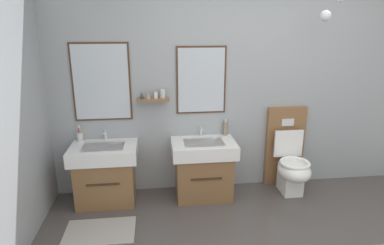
{
  "coord_description": "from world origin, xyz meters",
  "views": [
    {
      "loc": [
        -1.16,
        -2.01,
        1.96
      ],
      "look_at": [
        -0.77,
        1.29,
        0.96
      ],
      "focal_mm": 30.63,
      "sensor_mm": 36.0,
      "label": 1
    }
  ],
  "objects": [
    {
      "name": "vanity_sink_left",
      "position": [
        -1.73,
        1.46,
        0.36
      ],
      "size": [
        0.73,
        0.52,
        0.68
      ],
      "color": "brown",
      "rests_on": "ground"
    },
    {
      "name": "vanity_sink_right",
      "position": [
        -0.62,
        1.46,
        0.36
      ],
      "size": [
        0.73,
        0.52,
        0.68
      ],
      "color": "brown",
      "rests_on": "ground"
    },
    {
      "name": "bath_mat",
      "position": [
        -1.73,
        0.85,
        0.01
      ],
      "size": [
        0.68,
        0.44,
        0.01
      ],
      "primitive_type": "cube",
      "color": "#9E9993",
      "rests_on": "ground"
    },
    {
      "name": "tap_on_right_sink",
      "position": [
        -0.62,
        1.65,
        0.75
      ],
      "size": [
        0.03,
        0.13,
        0.11
      ],
      "color": "silver",
      "rests_on": "vanity_sink_right"
    },
    {
      "name": "soap_dispenser",
      "position": [
        -0.32,
        1.65,
        0.76
      ],
      "size": [
        0.06,
        0.06,
        0.2
      ],
      "color": "gray",
      "rests_on": "vanity_sink_right"
    },
    {
      "name": "tap_on_left_sink",
      "position": [
        -1.73,
        1.65,
        0.75
      ],
      "size": [
        0.03,
        0.13,
        0.11
      ],
      "color": "silver",
      "rests_on": "vanity_sink_left"
    },
    {
      "name": "toothbrush_cup",
      "position": [
        -2.02,
        1.64,
        0.73
      ],
      "size": [
        0.07,
        0.07,
        0.19
      ],
      "color": "silver",
      "rests_on": "vanity_sink_left"
    },
    {
      "name": "toilet",
      "position": [
        0.44,
        1.48,
        0.38
      ],
      "size": [
        0.48,
        0.63,
        1.0
      ],
      "color": "brown",
      "rests_on": "ground"
    },
    {
      "name": "wall_back",
      "position": [
        -0.02,
        1.74,
        1.34
      ],
      "size": [
        4.92,
        0.59,
        2.68
      ],
      "color": "#999EA3",
      "rests_on": "ground"
    }
  ]
}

